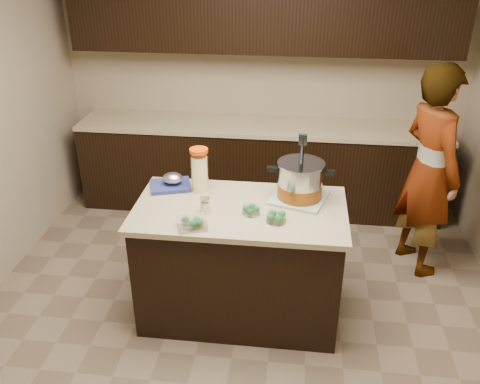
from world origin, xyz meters
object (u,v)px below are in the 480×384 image
(island, at_px, (240,261))
(person, at_px, (429,172))
(stock_pot, at_px, (300,182))
(lemonade_pitcher, at_px, (200,172))

(island, xyz_separation_m, person, (1.43, 0.81, 0.42))
(stock_pot, height_order, lemonade_pitcher, stock_pot)
(island, distance_m, person, 1.70)
(island, bearing_deg, lemonade_pitcher, 144.54)
(lemonade_pitcher, bearing_deg, stock_pot, -4.18)
(island, bearing_deg, stock_pot, 23.63)
(island, height_order, stock_pot, stock_pot)
(island, distance_m, stock_pot, 0.73)
(island, distance_m, lemonade_pitcher, 0.72)
(person, bearing_deg, lemonade_pitcher, 84.65)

